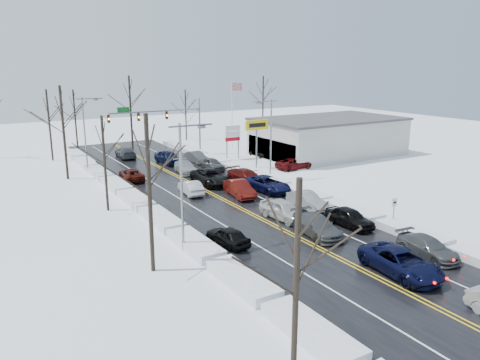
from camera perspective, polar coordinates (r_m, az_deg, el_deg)
ground at (r=40.67m, az=1.78°, el=-4.35°), size 160.00×160.00×0.00m
road_surface at (r=42.28m, az=0.32°, el=-3.61°), size 14.00×84.00×0.01m
snow_bank_left at (r=39.10m, az=-9.30°, el=-5.31°), size 1.91×72.00×0.63m
snow_bank_right at (r=46.50m, az=8.37°, el=-2.12°), size 1.91×72.00×0.63m
traffic_signal_mast at (r=65.57m, az=-8.96°, el=7.46°), size 13.28×0.39×8.00m
tires_plus_sign at (r=58.25m, az=2.06°, el=6.32°), size 3.20×0.34×6.00m
used_vehicles_sign at (r=63.56m, az=-0.90°, el=5.46°), size 2.20×0.22×4.65m
speed_limit_sign at (r=39.60m, az=18.28°, el=-3.12°), size 0.55×0.09×2.35m
flagpole at (r=72.43m, az=-0.87°, el=8.61°), size 1.87×1.20×10.00m
dealership_building at (r=68.26m, az=10.70°, el=5.26°), size 20.40×12.40×5.30m
streetlight_ne at (r=52.05m, az=3.61°, el=5.73°), size 3.20×0.25×9.00m
streetlight_sw at (r=32.01m, az=-6.84°, el=0.33°), size 3.20×0.25×9.00m
streetlight_nw at (r=58.33m, az=-18.25°, el=5.95°), size 3.20×0.25×9.00m
tree_left_a at (r=17.19m, az=6.98°, el=-8.54°), size 3.60×3.60×9.00m
tree_left_b at (r=28.67m, az=-11.14°, el=1.98°), size 4.00×4.00×10.00m
tree_left_c at (r=42.33m, az=-16.31°, el=4.11°), size 3.40×3.40×8.50m
tree_left_d at (r=55.58m, az=-20.87°, el=7.48°), size 4.20×4.20×10.50m
tree_left_e at (r=67.50m, az=-22.35°, el=7.76°), size 3.80×3.80×9.50m
tree_far_b at (r=75.23m, az=-19.54°, el=8.29°), size 3.60×3.60×9.00m
tree_far_c at (r=75.20m, az=-13.27°, el=9.79°), size 4.40×4.40×11.00m
tree_far_d at (r=80.31m, az=-6.66°, el=9.06°), size 3.40×3.40×8.50m
tree_far_e at (r=88.39m, az=2.83°, el=10.50°), size 4.20×4.20×10.50m
queued_car_2 at (r=31.57m, az=18.91°, el=-10.78°), size 3.12×5.94×1.60m
queued_car_3 at (r=36.68m, az=9.31°, el=-6.63°), size 2.85×5.52×1.53m
queued_car_4 at (r=39.91m, az=5.33°, el=-4.78°), size 2.38×5.04×1.67m
queued_car_5 at (r=46.37m, az=-0.07°, el=-2.01°), size 2.32×5.02×1.59m
queued_car_6 at (r=51.10m, az=-3.58°, el=-0.51°), size 2.82×5.91×1.63m
queued_car_7 at (r=56.65m, az=-6.66°, el=0.88°), size 2.63×5.09×1.41m
queued_car_8 at (r=62.10m, az=-8.71°, el=1.98°), size 2.48×5.21×1.72m
queued_car_11 at (r=34.83m, az=21.82°, el=-8.66°), size 2.31×4.84×1.36m
queued_car_12 at (r=39.06m, az=13.15°, el=-5.52°), size 1.92×4.53×1.53m
queued_car_13 at (r=43.09m, az=8.14°, el=-3.42°), size 1.69×4.56×1.49m
queued_car_14 at (r=48.32m, az=3.33°, el=-1.37°), size 3.15×5.79×1.54m
queued_car_15 at (r=51.24m, az=0.80°, el=-0.44°), size 2.80×5.56×1.55m
queued_car_16 at (r=57.95m, az=-3.34°, el=1.25°), size 1.73×4.26×1.45m
queued_car_17 at (r=62.33m, az=-5.31°, el=2.13°), size 1.80×4.50×1.46m
oncoming_car_0 at (r=47.44m, az=-5.99°, el=-1.71°), size 1.88×4.35×1.39m
oncoming_car_1 at (r=54.16m, az=-13.04°, el=-0.01°), size 2.81×5.07×1.34m
oncoming_car_2 at (r=67.20m, az=-13.74°, el=2.66°), size 2.72×5.58×1.56m
oncoming_car_3 at (r=34.40m, az=-1.49°, el=-7.87°), size 2.07×4.13×1.35m
parked_car_0 at (r=58.73m, az=6.60°, el=1.35°), size 4.88×2.33×1.34m
parked_car_1 at (r=63.21m, az=6.55°, el=2.27°), size 2.56×5.13×1.43m
parked_car_2 at (r=65.97m, az=2.56°, el=2.84°), size 1.87×4.42×1.49m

